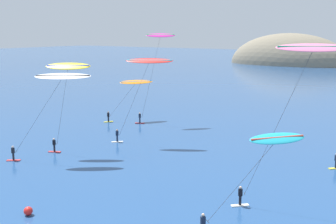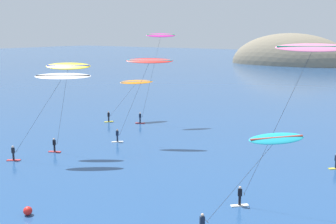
% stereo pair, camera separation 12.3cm
% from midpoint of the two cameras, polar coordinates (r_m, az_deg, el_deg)
% --- Properties ---
extents(kitesurfer_orange, '(5.46, 7.31, 6.53)m').
position_cam_midpoint_polar(kitesurfer_orange, '(67.68, -4.63, 3.75)').
color(kitesurfer_orange, yellow).
rests_on(kitesurfer_orange, ground).
extents(kitesurfer_cyan, '(5.98, 7.09, 7.04)m').
position_cam_midpoint_polar(kitesurfer_cyan, '(30.82, 13.44, -4.78)').
color(kitesurfer_cyan, yellow).
rests_on(kitesurfer_cyan, ground).
extents(kitesurfer_red, '(7.21, 4.92, 10.93)m').
position_cam_midpoint_polar(kitesurfer_red, '(53.01, -2.96, 6.10)').
color(kitesurfer_red, silver).
rests_on(kitesurfer_red, ground).
extents(kitesurfer_yellow, '(5.01, 4.03, 10.69)m').
position_cam_midpoint_polar(kitesurfer_yellow, '(50.00, -13.60, 5.17)').
color(kitesurfer_yellow, red).
rests_on(kitesurfer_yellow, ground).
extents(kitesurfer_magenta, '(5.16, 4.87, 13.95)m').
position_cam_midpoint_polar(kitesurfer_magenta, '(65.02, -1.38, 9.17)').
color(kitesurfer_magenta, red).
rests_on(kitesurfer_magenta, ground).
extents(kitesurfer_white, '(8.26, 6.63, 9.77)m').
position_cam_midpoint_polar(kitesurfer_white, '(47.09, -14.55, 4.03)').
color(kitesurfer_white, red).
rests_on(kitesurfer_white, ground).
extents(kitesurfer_pink, '(7.92, 5.50, 13.33)m').
position_cam_midpoint_polar(kitesurfer_pink, '(34.16, 18.34, 6.80)').
color(kitesurfer_pink, silver).
rests_on(kitesurfer_pink, ground).
extents(marker_buoy, '(0.70, 0.70, 0.70)m').
position_cam_midpoint_polar(marker_buoy, '(35.53, -18.51, -12.60)').
color(marker_buoy, red).
rests_on(marker_buoy, ground).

